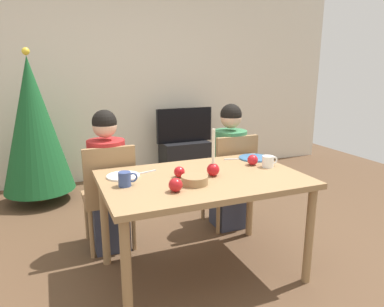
{
  "coord_description": "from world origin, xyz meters",
  "views": [
    {
      "loc": [
        -0.97,
        -2.16,
        1.51
      ],
      "look_at": [
        0.0,
        0.2,
        0.87
      ],
      "focal_mm": 33.24,
      "sensor_mm": 36.0,
      "label": 1
    }
  ],
  "objects": [
    {
      "name": "apple_by_right_mug",
      "position": [
        -0.16,
        0.05,
        0.79
      ],
      "size": [
        0.08,
        0.08,
        0.08
      ],
      "primitive_type": "sphere",
      "color": "red",
      "rests_on": "dining_table"
    },
    {
      "name": "ground_plane",
      "position": [
        0.0,
        0.0,
        0.0
      ],
      "size": [
        7.68,
        7.68,
        0.0
      ],
      "primitive_type": "plane",
      "color": "brown"
    },
    {
      "name": "mug_right",
      "position": [
        0.56,
        0.03,
        0.79
      ],
      "size": [
        0.13,
        0.09,
        0.09
      ],
      "color": "white",
      "rests_on": "dining_table"
    },
    {
      "name": "person_right_child",
      "position": [
        0.56,
        0.64,
        0.57
      ],
      "size": [
        0.3,
        0.3,
        1.17
      ],
      "color": "#33384C",
      "rests_on": "ground"
    },
    {
      "name": "mug_left",
      "position": [
        -0.54,
        0.01,
        0.8
      ],
      "size": [
        0.13,
        0.08,
        0.09
      ],
      "color": "#33477F",
      "rests_on": "dining_table"
    },
    {
      "name": "plate_right",
      "position": [
        0.6,
        0.28,
        0.76
      ],
      "size": [
        0.26,
        0.26,
        0.01
      ],
      "primitive_type": "cylinder",
      "color": "teal",
      "rests_on": "dining_table"
    },
    {
      "name": "plate_left",
      "position": [
        -0.52,
        0.21,
        0.76
      ],
      "size": [
        0.23,
        0.23,
        0.01
      ],
      "primitive_type": "cylinder",
      "color": "white",
      "rests_on": "dining_table"
    },
    {
      "name": "apple_by_left_plate",
      "position": [
        -0.28,
        -0.21,
        0.79
      ],
      "size": [
        0.09,
        0.09,
        0.09
      ],
      "primitive_type": "sphere",
      "color": "#AB181B",
      "rests_on": "dining_table"
    },
    {
      "name": "bowl_walnuts",
      "position": [
        -0.12,
        -0.13,
        0.78
      ],
      "size": [
        0.18,
        0.18,
        0.06
      ],
      "primitive_type": "cylinder",
      "color": "#99754C",
      "rests_on": "dining_table"
    },
    {
      "name": "fork_left",
      "position": [
        -0.35,
        0.24,
        0.75
      ],
      "size": [
        0.18,
        0.06,
        0.01
      ],
      "primitive_type": "cube",
      "rotation": [
        0.0,
        0.0,
        0.26
      ],
      "color": "silver",
      "rests_on": "dining_table"
    },
    {
      "name": "back_wall",
      "position": [
        0.0,
        2.6,
        1.3
      ],
      "size": [
        6.4,
        0.1,
        2.6
      ],
      "primitive_type": "cube",
      "color": "beige",
      "rests_on": "ground"
    },
    {
      "name": "tv_stand",
      "position": [
        0.75,
        2.3,
        0.24
      ],
      "size": [
        0.64,
        0.4,
        0.48
      ],
      "primitive_type": "cube",
      "color": "black",
      "rests_on": "ground"
    },
    {
      "name": "dining_table",
      "position": [
        0.0,
        0.0,
        0.67
      ],
      "size": [
        1.4,
        0.9,
        0.75
      ],
      "color": "#99754C",
      "rests_on": "ground"
    },
    {
      "name": "fork_right",
      "position": [
        0.43,
        0.32,
        0.75
      ],
      "size": [
        0.18,
        0.05,
        0.01
      ],
      "primitive_type": "cube",
      "rotation": [
        0.0,
        0.0,
        -0.19
      ],
      "color": "silver",
      "rests_on": "dining_table"
    },
    {
      "name": "candle_centerpiece",
      "position": [
        0.07,
        -0.01,
        0.82
      ],
      "size": [
        0.09,
        0.09,
        0.34
      ],
      "color": "red",
      "rests_on": "dining_table"
    },
    {
      "name": "chair_left",
      "position": [
        -0.56,
        0.61,
        0.51
      ],
      "size": [
        0.4,
        0.4,
        0.9
      ],
      "color": "#99754C",
      "rests_on": "ground"
    },
    {
      "name": "tv",
      "position": [
        0.75,
        2.3,
        0.71
      ],
      "size": [
        0.79,
        0.05,
        0.46
      ],
      "color": "black",
      "rests_on": "tv_stand"
    },
    {
      "name": "chair_right",
      "position": [
        0.56,
        0.61,
        0.51
      ],
      "size": [
        0.4,
        0.4,
        0.9
      ],
      "color": "#99754C",
      "rests_on": "ground"
    },
    {
      "name": "christmas_tree",
      "position": [
        -1.11,
        2.0,
        0.87
      ],
      "size": [
        0.76,
        0.76,
        1.68
      ],
      "color": "brown",
      "rests_on": "ground"
    },
    {
      "name": "person_left_child",
      "position": [
        -0.56,
        0.64,
        0.57
      ],
      "size": [
        0.3,
        0.3,
        1.17
      ],
      "color": "#33384C",
      "rests_on": "ground"
    },
    {
      "name": "apple_near_candle",
      "position": [
        0.48,
        0.12,
        0.79
      ],
      "size": [
        0.08,
        0.08,
        0.08
      ],
      "primitive_type": "sphere",
      "color": "red",
      "rests_on": "dining_table"
    }
  ]
}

